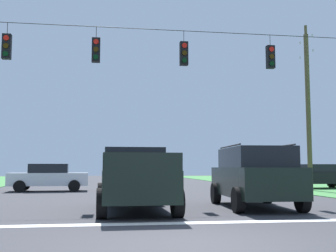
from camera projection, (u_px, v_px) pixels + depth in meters
ground_plane at (186, 243)px, 7.41m from camera, size 120.00×120.00×0.00m
stop_bar_stripe at (165, 223)px, 10.02m from camera, size 15.83×0.45×0.01m
lane_dash_0 at (143, 202)px, 15.93m from camera, size 2.50×0.15×0.01m
lane_dash_1 at (133, 193)px, 22.10m from camera, size 2.50×0.15×0.01m
lane_dash_2 at (127, 187)px, 28.92m from camera, size 2.50×0.15×0.01m
lane_dash_3 at (122, 182)px, 37.71m from camera, size 2.50×0.15×0.01m
overhead_signal_span at (142, 95)px, 16.32m from camera, size 18.70×0.31×7.46m
pickup_truck at (135, 179)px, 13.01m from camera, size 2.33×5.42×1.95m
suv_black at (254, 175)px, 14.03m from camera, size 2.43×4.90×2.05m
distant_car_crossing_white at (49, 177)px, 23.51m from camera, size 4.38×2.18×1.52m
distant_car_oncoming at (319, 176)px, 26.41m from camera, size 4.36×2.15×1.52m
utility_pole_mid_right at (308, 106)px, 24.34m from camera, size 0.27×1.68×9.67m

